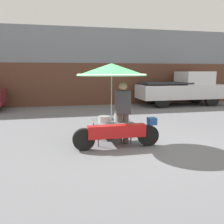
# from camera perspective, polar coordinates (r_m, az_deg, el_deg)

# --- Properties ---
(ground_plane) EXTENTS (36.00, 36.00, 0.00)m
(ground_plane) POSITION_cam_1_polar(r_m,az_deg,el_deg) (6.78, 3.32, -7.35)
(ground_plane) COLOR slate
(shopfront_building) EXTENTS (28.00, 2.06, 4.39)m
(shopfront_building) POSITION_cam_1_polar(r_m,az_deg,el_deg) (15.43, -6.33, 10.12)
(shopfront_building) COLOR gray
(shopfront_building) RESTS_ON ground
(vendor_motorcycle_cart) EXTENTS (2.25, 1.91, 2.15)m
(vendor_motorcycle_cart) POSITION_cam_1_polar(r_m,az_deg,el_deg) (6.68, 0.09, 7.02)
(vendor_motorcycle_cart) COLOR black
(vendor_motorcycle_cart) RESTS_ON ground
(vendor_person) EXTENTS (0.38, 0.22, 1.66)m
(vendor_person) POSITION_cam_1_polar(r_m,az_deg,el_deg) (6.64, 2.49, 0.53)
(vendor_person) COLOR #4C473D
(vendor_person) RESTS_ON ground
(pickup_truck) EXTENTS (5.00, 1.83, 1.93)m
(pickup_truck) POSITION_cam_1_polar(r_m,az_deg,el_deg) (14.96, 15.95, 5.13)
(pickup_truck) COLOR black
(pickup_truck) RESTS_ON ground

